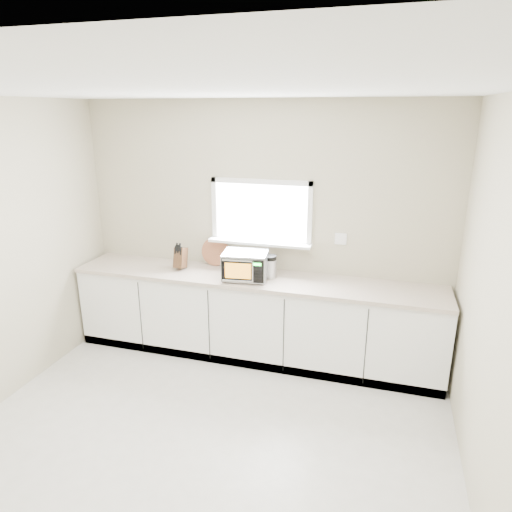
% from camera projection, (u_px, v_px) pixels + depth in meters
% --- Properties ---
extents(ground, '(4.00, 4.00, 0.00)m').
position_uv_depth(ground, '(191.00, 463.00, 3.50)').
color(ground, beige).
rests_on(ground, ground).
extents(back_wall, '(4.00, 0.17, 2.70)m').
position_uv_depth(back_wall, '(262.00, 229.00, 4.91)').
color(back_wall, '#BDB596').
rests_on(back_wall, ground).
extents(cabinets, '(3.92, 0.60, 0.88)m').
position_uv_depth(cabinets, '(254.00, 318.00, 4.92)').
color(cabinets, white).
rests_on(cabinets, ground).
extents(countertop, '(3.92, 0.64, 0.04)m').
position_uv_depth(countertop, '(253.00, 279.00, 4.77)').
color(countertop, '#C5B1A2').
rests_on(countertop, cabinets).
extents(microwave, '(0.48, 0.40, 0.29)m').
position_uv_depth(microwave, '(245.00, 265.00, 4.67)').
color(microwave, black).
rests_on(microwave, countertop).
extents(knife_block, '(0.11, 0.22, 0.31)m').
position_uv_depth(knife_block, '(181.00, 257.00, 4.97)').
color(knife_block, '#4D301B').
rests_on(knife_block, countertop).
extents(cutting_board, '(0.32, 0.08, 0.32)m').
position_uv_depth(cutting_board, '(215.00, 251.00, 5.08)').
color(cutting_board, '#A76140').
rests_on(cutting_board, countertop).
extents(coffee_grinder, '(0.16, 0.16, 0.24)m').
position_uv_depth(coffee_grinder, '(270.00, 266.00, 4.72)').
color(coffee_grinder, '#ACAFB4').
rests_on(coffee_grinder, countertop).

